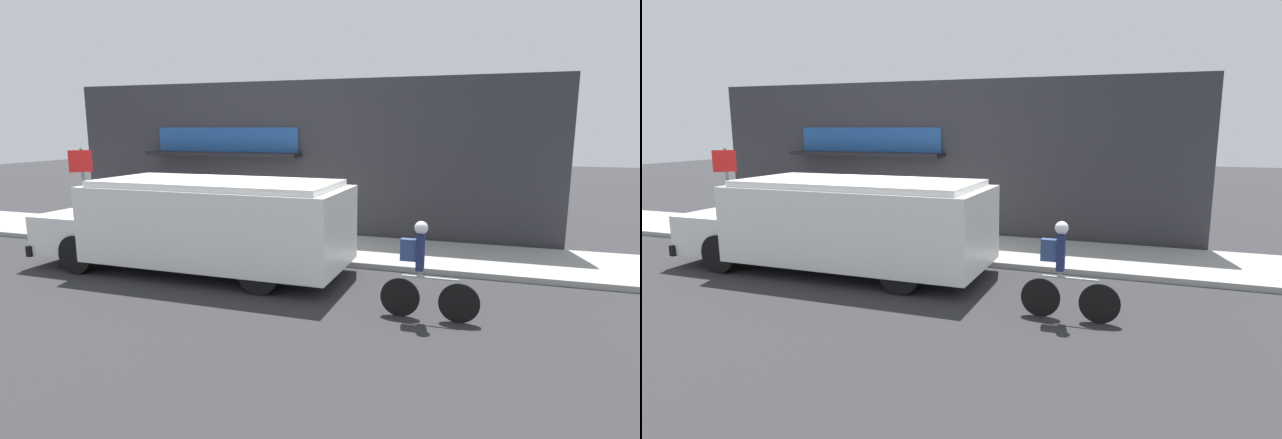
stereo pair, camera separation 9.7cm
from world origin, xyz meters
The scene contains 7 objects.
ground_plane centered at (0.00, 0.00, 0.00)m, with size 70.00×70.00×0.00m, color #2B2B2D.
sidewalk centered at (0.00, 1.39, 0.06)m, with size 28.00×2.79×0.13m.
storefront centered at (-0.09, 2.96, 2.22)m, with size 14.52×0.83×4.42m.
school_bus centered at (-0.50, -1.26, 1.08)m, with size 7.02×2.82×2.02m.
cyclist centered at (4.40, -2.58, 0.80)m, with size 1.60×0.22×1.63m.
stop_sign_post centered at (-5.32, 0.50, 1.75)m, with size 0.45×0.45×2.42m.
trash_bin centered at (-2.82, 1.71, 0.59)m, with size 0.62×0.62×0.92m.
Camera 1 is at (5.28, -10.52, 3.09)m, focal length 28.00 mm.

